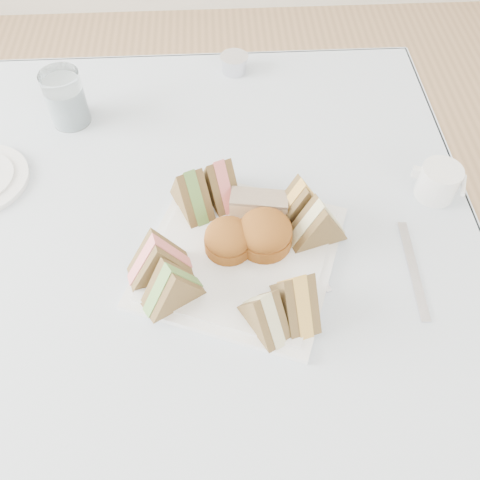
{
  "coord_description": "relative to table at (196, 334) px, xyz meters",
  "views": [
    {
      "loc": [
        0.07,
        -0.56,
        1.46
      ],
      "look_at": [
        0.1,
        -0.06,
        0.8
      ],
      "focal_mm": 40.0,
      "sensor_mm": 36.0,
      "label": 1
    }
  ],
  "objects": [
    {
      "name": "floor",
      "position": [
        0.0,
        0.0,
        -0.37
      ],
      "size": [
        4.0,
        4.0,
        0.0
      ],
      "primitive_type": "plane",
      "color": "#9E7751",
      "rests_on": "ground"
    },
    {
      "name": "table",
      "position": [
        0.0,
        0.0,
        0.0
      ],
      "size": [
        0.9,
        0.9,
        0.74
      ],
      "primitive_type": "cube",
      "color": "brown",
      "rests_on": "floor"
    },
    {
      "name": "tablecloth",
      "position": [
        0.0,
        0.0,
        0.37
      ],
      "size": [
        1.02,
        1.02,
        0.01
      ],
      "primitive_type": "cube",
      "color": "silver",
      "rests_on": "table"
    },
    {
      "name": "serving_plate",
      "position": [
        0.1,
        -0.06,
        0.38
      ],
      "size": [
        0.38,
        0.38,
        0.01
      ],
      "primitive_type": "cube",
      "rotation": [
        0.0,
        0.0,
        -0.36
      ],
      "color": "white",
      "rests_on": "tablecloth"
    },
    {
      "name": "sandwich_fl_a",
      "position": [
        -0.03,
        -0.09,
        0.43
      ],
      "size": [
        0.11,
        0.07,
        0.09
      ],
      "primitive_type": null,
      "rotation": [
        0.0,
        0.0,
        0.26
      ],
      "color": "brown",
      "rests_on": "serving_plate"
    },
    {
      "name": "sandwich_fl_b",
      "position": [
        -0.01,
        -0.13,
        0.43
      ],
      "size": [
        0.1,
        0.09,
        0.08
      ],
      "primitive_type": null,
      "rotation": [
        0.0,
        0.0,
        0.53
      ],
      "color": "brown",
      "rests_on": "serving_plate"
    },
    {
      "name": "sandwich_fr_a",
      "position": [
        0.17,
        -0.16,
        0.43
      ],
      "size": [
        0.07,
        0.11,
        0.09
      ],
      "primitive_type": null,
      "rotation": [
        0.0,
        0.0,
        -1.31
      ],
      "color": "brown",
      "rests_on": "serving_plate"
    },
    {
      "name": "sandwich_fr_b",
      "position": [
        0.13,
        -0.18,
        0.43
      ],
      "size": [
        0.08,
        0.1,
        0.08
      ],
      "primitive_type": null,
      "rotation": [
        0.0,
        0.0,
        -1.05
      ],
      "color": "brown",
      "rests_on": "serving_plate"
    },
    {
      "name": "sandwich_bl_a",
      "position": [
        0.02,
        0.05,
        0.43
      ],
      "size": [
        0.08,
        0.11,
        0.09
      ],
      "primitive_type": null,
      "rotation": [
        0.0,
        0.0,
        1.98
      ],
      "color": "brown",
      "rests_on": "serving_plate"
    },
    {
      "name": "sandwich_bl_b",
      "position": [
        0.07,
        0.07,
        0.43
      ],
      "size": [
        0.08,
        0.11,
        0.09
      ],
      "primitive_type": null,
      "rotation": [
        0.0,
        0.0,
        1.96
      ],
      "color": "brown",
      "rests_on": "serving_plate"
    },
    {
      "name": "sandwich_br_a",
      "position": [
        0.22,
        -0.03,
        0.43
      ],
      "size": [
        0.11,
        0.07,
        0.09
      ],
      "primitive_type": null,
      "rotation": [
        0.0,
        0.0,
        -2.85
      ],
      "color": "brown",
      "rests_on": "serving_plate"
    },
    {
      "name": "sandwich_br_b",
      "position": [
        0.2,
        0.02,
        0.43
      ],
      "size": [
        0.1,
        0.07,
        0.08
      ],
      "primitive_type": null,
      "rotation": [
        0.0,
        0.0,
        -2.86
      ],
      "color": "brown",
      "rests_on": "serving_plate"
    },
    {
      "name": "scone_left",
      "position": [
        0.08,
        -0.05,
        0.41
      ],
      "size": [
        0.1,
        0.1,
        0.05
      ],
      "primitive_type": "cylinder",
      "rotation": [
        0.0,
        0.0,
        -0.36
      ],
      "color": "#A66422",
      "rests_on": "serving_plate"
    },
    {
      "name": "scone_right",
      "position": [
        0.14,
        -0.04,
        0.42
      ],
      "size": [
        0.09,
        0.09,
        0.06
      ],
      "primitive_type": "cylinder",
      "rotation": [
        0.0,
        0.0,
        -0.02
      ],
      "color": "#A66422",
      "rests_on": "serving_plate"
    },
    {
      "name": "pastry_slice",
      "position": [
        0.13,
        0.02,
        0.41
      ],
      "size": [
        0.1,
        0.05,
        0.05
      ],
      "primitive_type": "cube",
      "rotation": [
        0.0,
        0.0,
        -0.16
      ],
      "color": "#E2BD86",
      "rests_on": "serving_plate"
    },
    {
      "name": "water_glass",
      "position": [
        -0.22,
        0.3,
        0.43
      ],
      "size": [
        0.09,
        0.09,
        0.11
      ],
      "primitive_type": "cylinder",
      "rotation": [
        0.0,
        0.0,
        0.28
      ],
      "color": "white",
      "rests_on": "tablecloth"
    },
    {
      "name": "tea_strainer",
      "position": [
        0.11,
        0.44,
        0.39
      ],
      "size": [
        0.07,
        0.07,
        0.03
      ],
      "primitive_type": "cylinder",
      "rotation": [
        0.0,
        0.0,
        0.16
      ],
      "color": "silver",
      "rests_on": "tablecloth"
    },
    {
      "name": "knife",
      "position": [
        0.37,
        -0.1,
        0.38
      ],
      "size": [
        0.02,
        0.19,
        0.0
      ],
      "primitive_type": "cube",
      "rotation": [
        0.0,
        0.0,
        -0.04
      ],
      "color": "silver",
      "rests_on": "tablecloth"
    },
    {
      "name": "fork",
      "position": [
        0.21,
        -0.06,
        0.38
      ],
      "size": [
        0.06,
        0.15,
        0.0
      ],
      "primitive_type": "cube",
      "rotation": [
        0.0,
        0.0,
        0.34
      ],
      "color": "silver",
      "rests_on": "tablecloth"
    },
    {
      "name": "creamer_jug",
      "position": [
        0.45,
        0.06,
        0.41
      ],
      "size": [
        0.09,
        0.09,
        0.06
      ],
      "primitive_type": "cylinder",
      "rotation": [
        0.0,
        0.0,
        -0.36
      ],
      "color": "white",
      "rests_on": "tablecloth"
    }
  ]
}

